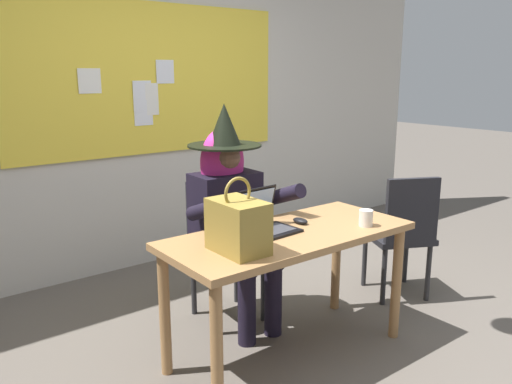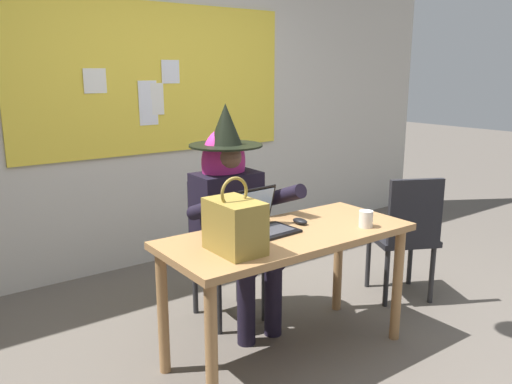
% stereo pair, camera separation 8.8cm
% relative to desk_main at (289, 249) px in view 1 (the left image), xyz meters
% --- Properties ---
extents(ground_plane, '(24.00, 24.00, 0.00)m').
position_rel_desk_main_xyz_m(ground_plane, '(0.15, -0.12, -0.64)').
color(ground_plane, '#5B544C').
extents(wall_back_bulletin, '(6.51, 2.07, 2.93)m').
position_rel_desk_main_xyz_m(wall_back_bulletin, '(0.15, 1.89, 0.83)').
color(wall_back_bulletin, beige).
rests_on(wall_back_bulletin, ground).
extents(desk_main, '(1.44, 0.64, 0.75)m').
position_rel_desk_main_xyz_m(desk_main, '(0.00, 0.00, 0.00)').
color(desk_main, '#A37547').
rests_on(desk_main, ground).
extents(chair_at_desk, '(0.45, 0.45, 0.92)m').
position_rel_desk_main_xyz_m(chair_at_desk, '(0.00, 0.67, -0.13)').
color(chair_at_desk, black).
rests_on(chair_at_desk, ground).
extents(person_costumed, '(0.61, 0.70, 1.42)m').
position_rel_desk_main_xyz_m(person_costumed, '(-0.01, 0.55, 0.16)').
color(person_costumed, black).
rests_on(person_costumed, ground).
extents(laptop, '(0.29, 0.30, 0.23)m').
position_rel_desk_main_xyz_m(laptop, '(-0.08, 0.11, 0.15)').
color(laptop, black).
rests_on(laptop, desk_main).
extents(computer_mouse, '(0.07, 0.11, 0.03)m').
position_rel_desk_main_xyz_m(computer_mouse, '(0.16, 0.08, 0.12)').
color(computer_mouse, black).
rests_on(computer_mouse, desk_main).
extents(handbag, '(0.20, 0.30, 0.38)m').
position_rel_desk_main_xyz_m(handbag, '(-0.41, -0.08, 0.24)').
color(handbag, olive).
rests_on(handbag, desk_main).
extents(coffee_mug, '(0.08, 0.08, 0.09)m').
position_rel_desk_main_xyz_m(coffee_mug, '(0.42, -0.19, 0.15)').
color(coffee_mug, silver).
rests_on(coffee_mug, desk_main).
extents(chair_extra_corner, '(0.56, 0.56, 0.91)m').
position_rel_desk_main_xyz_m(chair_extra_corner, '(1.16, 0.08, -0.13)').
color(chair_extra_corner, black).
rests_on(chair_extra_corner, ground).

